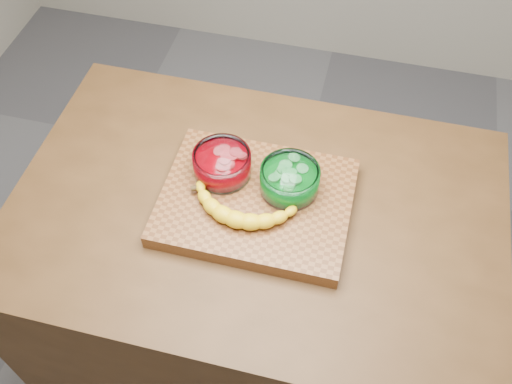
# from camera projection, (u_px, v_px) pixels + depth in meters

# --- Properties ---
(ground) EXTENTS (3.50, 3.50, 0.00)m
(ground) POSITION_uv_depth(u_px,v_px,m) (256.00, 349.00, 2.10)
(ground) COLOR #5B5B60
(ground) RESTS_ON ground
(counter) EXTENTS (1.20, 0.80, 0.90)m
(counter) POSITION_uv_depth(u_px,v_px,m) (256.00, 293.00, 1.74)
(counter) COLOR #4A2E16
(counter) RESTS_ON ground
(cutting_board) EXTENTS (0.45, 0.35, 0.04)m
(cutting_board) POSITION_uv_depth(u_px,v_px,m) (256.00, 202.00, 1.37)
(cutting_board) COLOR brown
(cutting_board) RESTS_ON counter
(bowl_red) EXTENTS (0.14, 0.14, 0.07)m
(bowl_red) POSITION_uv_depth(u_px,v_px,m) (222.00, 164.00, 1.37)
(bowl_red) COLOR white
(bowl_red) RESTS_ON cutting_board
(bowl_green) EXTENTS (0.14, 0.14, 0.07)m
(bowl_green) POSITION_uv_depth(u_px,v_px,m) (290.00, 180.00, 1.34)
(bowl_green) COLOR white
(bowl_green) RESTS_ON cutting_board
(banana) EXTENTS (0.29, 0.13, 0.04)m
(banana) POSITION_uv_depth(u_px,v_px,m) (242.00, 208.00, 1.31)
(banana) COLOR yellow
(banana) RESTS_ON cutting_board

